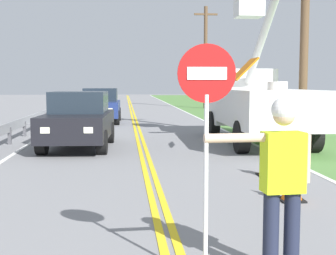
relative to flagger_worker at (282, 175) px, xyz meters
The scene contains 14 objects.
centerline_yellow_left 16.37m from the flagger_worker, 93.86° to the left, with size 0.11×110.00×0.01m, color yellow.
centerline_yellow_right 16.35m from the flagger_worker, 93.23° to the left, with size 0.11×110.00×0.01m, color yellow.
edge_line_right 16.53m from the flagger_worker, 80.97° to the left, with size 0.12×110.00×0.01m, color silver.
edge_line_left 16.97m from the flagger_worker, 105.80° to the left, with size 0.12×110.00×0.01m, color silver.
flagger_worker is the anchor object (origin of this frame).
stop_sign_paddle 1.02m from the flagger_worker, behind, with size 0.56×0.04×2.33m.
utility_bucket_truck 11.21m from the flagger_worker, 75.74° to the left, with size 2.71×6.83×5.02m.
oncoming_sedan_nearest 10.24m from the flagger_worker, 106.57° to the left, with size 2.08×4.19×1.70m.
oncoming_sedan_second 19.14m from the flagger_worker, 98.15° to the left, with size 1.97×4.13×1.70m.
utility_pole_near 12.15m from the flagger_worker, 67.75° to the left, with size 1.80×0.28×8.93m.
utility_pole_mid 32.16m from the flagger_worker, 81.49° to the left, with size 1.80×0.28×7.80m.
traffic_cone_lead 3.32m from the flagger_worker, 67.88° to the left, with size 0.40×0.40×0.70m.
traffic_cone_mid 5.36m from the flagger_worker, 74.06° to the left, with size 0.40×0.40×0.70m.
guardrail_left_shoulder 13.09m from the flagger_worker, 113.47° to the left, with size 0.10×32.00×0.71m.
Camera 1 is at (-0.54, -0.76, 1.96)m, focal length 50.22 mm.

